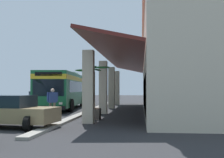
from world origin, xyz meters
name	(u,v)px	position (x,y,z in m)	size (l,w,h in m)	color
ground	(160,113)	(0.00, 8.00, 0.00)	(120.00, 120.00, 0.00)	#2D2D30
curb_strip	(92,110)	(-2.10, 2.62, 0.06)	(26.53, 0.50, 0.12)	#9E998E
plaza_building	(213,64)	(-2.10, 12.25, 3.71)	(22.41, 14.25, 7.41)	beige
transit_bus	(64,88)	(-4.23, -0.31, 1.85)	(11.37, 3.44, 3.34)	#196638
parked_sedan_tan	(7,111)	(8.15, 0.59, 0.75)	(2.79, 4.59, 1.47)	#9E845B
parked_sedan_white	(39,97)	(-13.49, -6.19, 0.75)	(4.54, 2.27, 1.47)	silver
pedestrian	(52,101)	(2.96, 0.99, 1.02)	(0.50, 0.62, 1.79)	#726651
potted_palm	(94,104)	(4.43, 3.91, 0.87)	(1.97, 2.02, 3.09)	#4C4742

